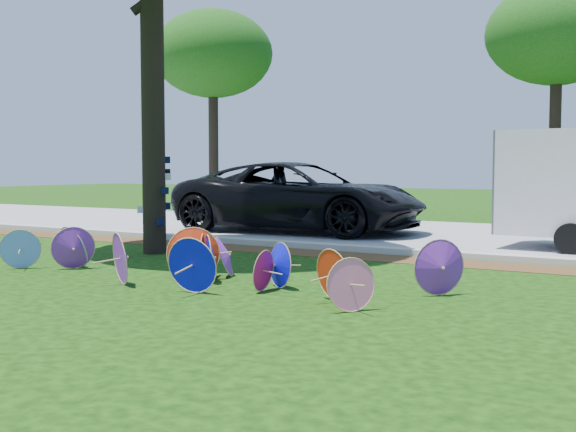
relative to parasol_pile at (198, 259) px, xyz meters
name	(u,v)px	position (x,y,z in m)	size (l,w,h in m)	color
ground	(181,290)	(0.15, -0.59, -0.35)	(90.00, 90.00, 0.00)	black
mulch_strip	(333,255)	(0.15, 3.91, -0.35)	(90.00, 1.00, 0.01)	#472D16
curb	(349,248)	(0.15, 4.61, -0.29)	(90.00, 0.30, 0.12)	#B7B5AD
street	(422,234)	(0.15, 8.76, -0.35)	(90.00, 8.00, 0.01)	gray
parasol_pile	(198,259)	(0.00, 0.00, 0.00)	(7.30, 2.11, 0.79)	purple
black_van	(299,197)	(-2.75, 7.73, 0.53)	(2.94, 6.37, 1.77)	black
bg_trees	(497,35)	(0.29, 14.89, 5.41)	(22.83, 6.53, 7.40)	black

